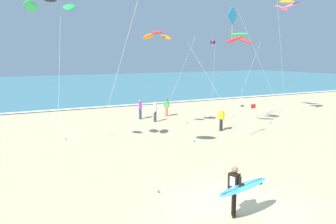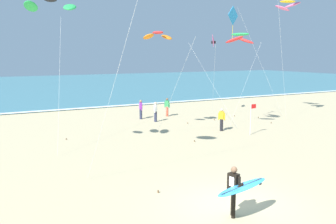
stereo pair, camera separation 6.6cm
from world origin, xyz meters
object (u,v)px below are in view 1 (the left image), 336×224
Objects in this scene: kite_arc_emerald_distant at (240,38)px; kite_arc_golden_far at (287,5)px; kite_diamond_cobalt_mid at (233,19)px; bystander_purple_top at (140,109)px; kite_arc_scarlet_close at (157,36)px; surfer_lead at (238,187)px; lifeguard_flag at (251,116)px; kite_delta_rose_high at (213,41)px; bystander_yellow_top at (221,119)px; kite_arc_charcoal_low at (50,5)px; bystander_green_top at (167,107)px; bystander_white_top at (155,112)px.

kite_arc_golden_far is at bearing 21.31° from kite_arc_emerald_distant.
kite_diamond_cobalt_mid is at bearing -167.44° from kite_arc_golden_far.
kite_arc_golden_far is 6.12× the size of bystander_purple_top.
kite_arc_golden_far is 1.43× the size of kite_arc_scarlet_close.
lifeguard_flag is (8.82, 9.57, 0.22)m from surfer_lead.
kite_arc_golden_far reaches higher than lifeguard_flag.
kite_arc_golden_far is at bearing 41.04° from surfer_lead.
kite_delta_rose_high is 9.20m from bystander_yellow_top.
kite_arc_charcoal_low is at bearing -135.51° from bystander_purple_top.
kite_arc_charcoal_low is (-13.23, -2.48, -0.08)m from kite_diamond_cobalt_mid.
kite_arc_golden_far is 1.44× the size of kite_arc_emerald_distant.
kite_arc_scarlet_close reaches higher than bystander_green_top.
bystander_green_top is at bearing 68.51° from surfer_lead.
kite_delta_rose_high is at bearing 30.37° from kite_arc_scarlet_close.
bystander_purple_top is (0.98, 5.17, -5.71)m from kite_arc_scarlet_close.
kite_diamond_cobalt_mid reaches higher than kite_delta_rose_high.
kite_arc_golden_far is 14.96m from bystander_purple_top.
bystander_green_top is (3.54, 5.35, -5.71)m from kite_arc_scarlet_close.
bystander_green_top is at bearing 104.01° from kite_arc_emerald_distant.
kite_diamond_cobalt_mid is at bearing -50.45° from bystander_purple_top.
kite_delta_rose_high reaches higher than kite_arc_emerald_distant.
bystander_white_top is at bearing 125.31° from kite_arc_emerald_distant.
kite_diamond_cobalt_mid is 5.62m from kite_delta_rose_high.
kite_diamond_cobalt_mid is at bearing -44.14° from bystander_white_top.
surfer_lead is 14.93m from kite_arc_scarlet_close.
lifeguard_flag is at bearing -148.27° from kite_arc_golden_far.
kite_arc_charcoal_low is at bearing -169.40° from kite_diamond_cobalt_mid.
kite_delta_rose_high is 10.10m from lifeguard_flag.
kite_arc_golden_far reaches higher than bystander_purple_top.
kite_arc_charcoal_low is 5.06× the size of bystander_purple_top.
kite_arc_emerald_distant reaches higher than bystander_purple_top.
kite_diamond_cobalt_mid is 5.48× the size of bystander_green_top.
kite_diamond_cobalt_mid is 0.90× the size of kite_arc_golden_far.
kite_arc_emerald_distant is 5.73m from bystander_yellow_top.
kite_arc_emerald_distant is at bearing -4.01° from bystander_yellow_top.
kite_arc_emerald_distant is (-0.42, -1.29, -1.40)m from kite_diamond_cobalt_mid.
kite_diamond_cobalt_mid is 9.46m from bystander_green_top.
kite_delta_rose_high is 8.75m from bystander_purple_top.
bystander_white_top is 1.00× the size of bystander_purple_top.
surfer_lead is 19.13m from bystander_purple_top.
surfer_lead is at bearing -124.27° from bystander_yellow_top.
kite_arc_charcoal_low reaches higher than surfer_lead.
kite_arc_charcoal_low is 5.06× the size of bystander_yellow_top.
surfer_lead reaches higher than bystander_green_top.
bystander_green_top is at bearing 110.46° from kite_diamond_cobalt_mid.
kite_arc_scarlet_close reaches higher than bystander_white_top.
kite_arc_emerald_distant is (12.81, 1.19, -1.32)m from kite_arc_charcoal_low.
kite_arc_scarlet_close is 4.29× the size of bystander_green_top.
kite_diamond_cobalt_mid is 1.29× the size of kite_arc_emerald_distant.
kite_delta_rose_high is 4.43× the size of bystander_purple_top.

